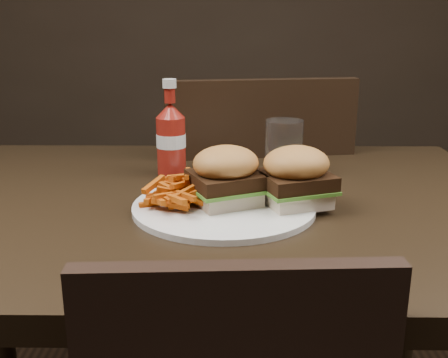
{
  "coord_description": "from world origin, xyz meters",
  "views": [
    {
      "loc": [
        0.07,
        -0.89,
        1.05
      ],
      "look_at": [
        0.07,
        -0.06,
        0.8
      ],
      "focal_mm": 42.0,
      "sensor_mm": 36.0,
      "label": 1
    }
  ],
  "objects_px": {
    "chair_far": "(243,247)",
    "ketchup_bottle": "(171,146)",
    "dining_table": "(188,207)",
    "tumbler": "(284,149)",
    "plate": "(224,207)"
  },
  "relations": [
    {
      "from": "chair_far",
      "to": "ketchup_bottle",
      "type": "height_order",
      "value": "ketchup_bottle"
    },
    {
      "from": "dining_table",
      "to": "tumbler",
      "type": "xyz_separation_m",
      "value": [
        0.18,
        0.13,
        0.08
      ]
    },
    {
      "from": "chair_far",
      "to": "plate",
      "type": "xyz_separation_m",
      "value": [
        -0.05,
        -0.57,
        0.33
      ]
    },
    {
      "from": "chair_far",
      "to": "plate",
      "type": "distance_m",
      "value": 0.66
    },
    {
      "from": "ketchup_bottle",
      "to": "plate",
      "type": "bearing_deg",
      "value": -62.43
    },
    {
      "from": "plate",
      "to": "tumbler",
      "type": "distance_m",
      "value": 0.24
    },
    {
      "from": "chair_far",
      "to": "ketchup_bottle",
      "type": "bearing_deg",
      "value": 57.21
    },
    {
      "from": "ketchup_bottle",
      "to": "tumbler",
      "type": "relative_size",
      "value": 0.99
    },
    {
      "from": "chair_far",
      "to": "ketchup_bottle",
      "type": "distance_m",
      "value": 0.55
    },
    {
      "from": "chair_far",
      "to": "tumbler",
      "type": "height_order",
      "value": "tumbler"
    },
    {
      "from": "dining_table",
      "to": "plate",
      "type": "bearing_deg",
      "value": -47.18
    },
    {
      "from": "plate",
      "to": "ketchup_bottle",
      "type": "height_order",
      "value": "ketchup_bottle"
    },
    {
      "from": "chair_far",
      "to": "ketchup_bottle",
      "type": "relative_size",
      "value": 4.01
    },
    {
      "from": "dining_table",
      "to": "tumbler",
      "type": "bearing_deg",
      "value": 35.73
    },
    {
      "from": "plate",
      "to": "tumbler",
      "type": "bearing_deg",
      "value": 59.87
    }
  ]
}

